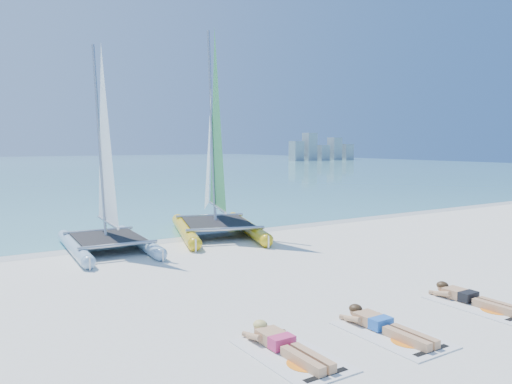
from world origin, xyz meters
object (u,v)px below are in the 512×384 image
Objects in this scene: catamaran_yellow at (214,166)px; sunbather_a at (283,343)px; towel_a at (291,355)px; sunbather_c at (470,297)px; sunbather_b at (383,324)px; towel_c at (479,306)px; catamaran_blue at (105,186)px; towel_b at (392,335)px.

catamaran_yellow is 4.14× the size of sunbather_a.
towel_a is 4.26m from sunbather_c.
sunbather_b is 0.93× the size of towel_c.
sunbather_b and sunbather_c have the same top height.
catamaran_blue reaches higher than sunbather_a.
catamaran_yellow is 3.87× the size of towel_b.
sunbather_a is at bearing 175.73° from towel_c.
catamaran_yellow reaches higher than towel_b.
towel_a is at bearing 172.58° from towel_b.
sunbather_b is at bearing -1.34° from towel_a.
towel_a is 1.00× the size of towel_c.
catamaran_blue is 8.58m from sunbather_a.
towel_b is 1.07× the size of sunbather_b.
catamaran_yellow reaches higher than catamaran_blue.
catamaran_yellow is 10.13m from towel_b.
sunbather_a is 0.93× the size of towel_c.
catamaran_blue is 8.79m from towel_a.
catamaran_blue is 4.01m from catamaran_yellow.
catamaran_blue reaches higher than sunbather_b.
sunbather_a and sunbather_c have the same top height.
catamaran_yellow is 3.87× the size of towel_c.
towel_a is 1.07× the size of sunbather_a.
towel_a is 0.22m from sunbather_a.
sunbather_c is (4.26, -0.13, 0.00)m from sunbather_a.
catamaran_blue is at bearing 90.99° from sunbather_a.
catamaran_blue is 0.86× the size of catamaran_yellow.
sunbather_a is at bearing 90.00° from towel_a.
towel_c is (4.41, -8.72, -1.82)m from catamaran_blue.
sunbather_c is (0.00, 0.19, 0.11)m from towel_c.
towel_a is (-3.75, -9.45, -2.24)m from catamaran_yellow.
sunbather_b reaches higher than towel_b.
towel_c is at bearing -90.00° from sunbather_c.
sunbather_b is at bearing -177.50° from sunbather_c.
catamaran_yellow reaches higher than sunbather_b.
towel_b is at bearing -177.50° from towel_c.
towel_a is 1.80m from sunbather_b.
towel_c is (4.26, -0.13, 0.00)m from towel_a.
sunbather_a is 0.93× the size of towel_b.
towel_b is (1.80, -0.23, 0.00)m from towel_a.
catamaran_yellow is at bearing 78.38° from sunbather_b.
towel_c is (2.46, 0.11, 0.00)m from towel_b.
sunbather_b is at bearing -7.42° from sunbather_a.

